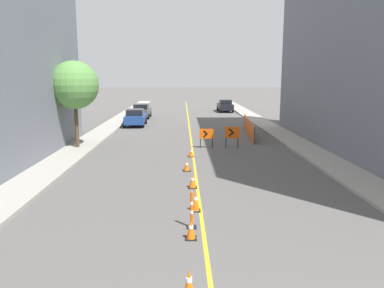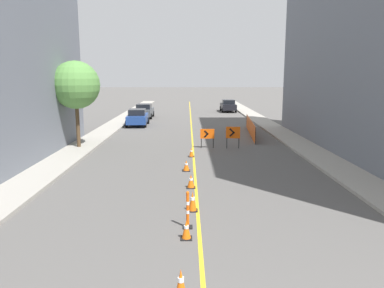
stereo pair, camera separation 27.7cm
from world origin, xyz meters
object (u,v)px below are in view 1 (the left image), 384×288
Objects in this scene: traffic_cone_nearest at (189,284)px; arrow_barricade_secondary at (232,133)px; arrow_barricade_primary at (206,135)px; delineator_post_front at (192,212)px; parked_car_curb_near at (135,117)px; traffic_cone_fifth at (187,166)px; traffic_cone_fourth at (192,181)px; parked_car_curb_mid at (142,111)px; parked_car_curb_far at (225,106)px; traffic_cone_second at (191,230)px; traffic_cone_third at (195,201)px; traffic_cone_farthest at (191,152)px; street_tree_left_near at (74,85)px.

arrow_barricade_secondary is at bearing 79.47° from traffic_cone_nearest.
delineator_post_front is at bearing -96.10° from arrow_barricade_primary.
arrow_barricade_primary is (1.29, 13.07, 0.38)m from delineator_post_front.
parked_car_curb_near is (-6.06, 11.28, -0.09)m from arrow_barricade_primary.
traffic_cone_fifth is 17.87m from parked_car_curb_near.
arrow_barricade_primary is (1.15, 8.83, 0.60)m from traffic_cone_fourth.
traffic_cone_nearest is at bearing -81.59° from parked_car_curb_mid.
arrow_barricade_primary is at bearing 85.11° from traffic_cone_nearest.
parked_car_curb_far is at bearing 89.86° from arrow_barricade_secondary.
traffic_cone_fourth is 34.33m from parked_car_curb_far.
delineator_post_front is at bearing -81.68° from parked_car_curb_near.
parked_car_curb_near reaches higher than arrow_barricade_primary.
traffic_cone_second is 0.13× the size of parked_car_curb_near.
traffic_cone_second is 25.61m from parked_car_curb_near.
traffic_cone_third is 1.32× the size of traffic_cone_farthest.
parked_car_curb_mid is (-7.84, 17.94, -0.19)m from arrow_barricade_secondary.
arrow_barricade_secondary is at bearing 62.61° from traffic_cone_fifth.
traffic_cone_second is (0.11, 2.96, -0.05)m from traffic_cone_nearest.
traffic_cone_fifth is 6.64m from arrow_barricade_secondary.
parked_car_curb_mid is at bearing 101.40° from traffic_cone_fifth.
traffic_cone_third is 0.17× the size of parked_car_curb_far.
traffic_cone_nearest is at bearing -95.34° from arrow_barricade_primary.
parked_car_curb_near and parked_car_curb_mid have the same top height.
traffic_cone_third is at bearing -89.33° from traffic_cone_fourth.
traffic_cone_fifth is 1.00× the size of traffic_cone_farthest.
parked_car_curb_mid is at bearing 100.63° from traffic_cone_fourth.
traffic_cone_farthest is 0.46× the size of delineator_post_front.
arrow_barricade_secondary is (3.01, 13.79, 0.71)m from traffic_cone_second.
traffic_cone_fourth is at bearing -97.90° from arrow_barricade_primary.
traffic_cone_nearest is at bearing -95.26° from arrow_barricade_secondary.
traffic_cone_fourth reaches higher than traffic_cone_farthest.
traffic_cone_second is 5.06m from traffic_cone_fourth.
arrow_barricade_primary is at bearing 84.35° from delineator_post_front.
traffic_cone_nearest is 14.19m from traffic_cone_farthest.
traffic_cone_third is (0.21, 2.29, 0.07)m from traffic_cone_second.
parked_car_curb_near is (-4.69, 17.23, 0.53)m from traffic_cone_fifth.
arrow_barricade_secondary is (2.83, 8.74, 0.70)m from traffic_cone_fourth.
traffic_cone_nearest is 0.56× the size of delineator_post_front.
arrow_barricade_secondary is at bearing 77.70° from traffic_cone_second.
traffic_cone_nearest is at bearing -91.49° from traffic_cone_farthest.
traffic_cone_second is 13.97m from arrow_barricade_primary.
arrow_barricade_primary is at bearing -64.51° from parked_car_curb_near.
parked_car_curb_near and parked_car_curb_far have the same top height.
street_tree_left_near is at bearing 118.75° from delineator_post_front.
parked_car_curb_near reaches higher than traffic_cone_fifth.
arrow_barricade_secondary reaches higher than traffic_cone_third.
street_tree_left_near is (-8.38, -0.15, 3.22)m from arrow_barricade_primary.
traffic_cone_farthest is 0.13× the size of parked_car_curb_far.
arrow_barricade_primary is at bearing -99.07° from parked_car_curb_far.
parked_car_curb_far is (5.18, 36.69, 0.44)m from traffic_cone_third.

